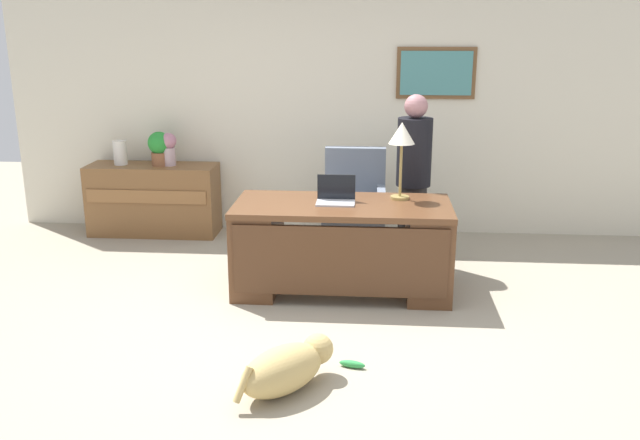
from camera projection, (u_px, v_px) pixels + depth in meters
The scene contains 13 objects.
ground_plane at pixel (307, 325), 5.21m from camera, with size 12.00×12.00×0.00m, color #9E937F.
back_wall at pixel (331, 107), 7.32m from camera, with size 7.00×0.16×2.70m.
desk at pixel (342, 245), 5.75m from camera, with size 1.81×0.83×0.77m.
credenza at pixel (154, 199), 7.40m from camera, with size 1.38×0.50×0.76m.
armchair at pixel (354, 207), 6.73m from camera, with size 0.60×0.59×1.04m.
person_standing at pixel (413, 179), 6.32m from camera, with size 0.32×0.32×1.61m.
dog_lying at pixel (287, 367), 4.24m from camera, with size 0.63×0.65×0.30m.
laptop at pixel (336, 196), 5.70m from camera, with size 0.32×0.22×0.22m.
desk_lamp at pixel (402, 138), 5.69m from camera, with size 0.22×0.22×0.66m.
vase_with_flowers at pixel (169, 147), 7.23m from camera, with size 0.17×0.17×0.35m.
vase_empty at pixel (120, 153), 7.29m from camera, with size 0.14×0.14×0.26m, color silver.
potted_plant at pixel (159, 147), 7.24m from camera, with size 0.24×0.24×0.36m.
dog_toy_bone at pixel (352, 364), 4.55m from camera, with size 0.18×0.05×0.05m, color green.
Camera 1 is at (0.48, -4.76, 2.21)m, focal length 38.27 mm.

